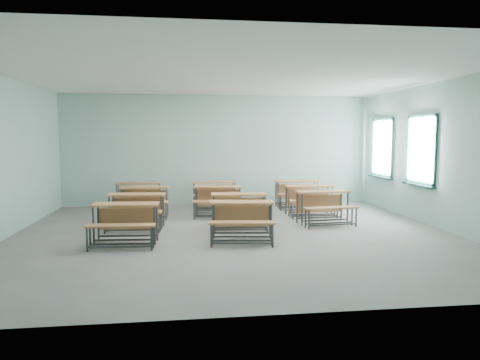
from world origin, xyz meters
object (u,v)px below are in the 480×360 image
object	(u,v)px
desk_unit_r0c1	(242,215)
desk_unit_r1c2	(324,202)
desk_unit_r2c1	(218,196)
desk_unit_r3c1	(214,191)
desk_unit_r1c1	(239,205)
desk_unit_r2c2	(310,196)
desk_unit_r3c2	(297,190)
desk_unit_r0c0	(125,218)
desk_unit_r1c0	(136,206)
desk_unit_r3c0	(138,192)
desk_unit_r2c0	(144,197)

from	to	relation	value
desk_unit_r0c1	desk_unit_r1c2	world-z (taller)	same
desk_unit_r2c1	desk_unit_r3c1	world-z (taller)	same
desk_unit_r1c1	desk_unit_r2c2	xyz separation A→B (m)	(1.97, 1.32, 0.00)
desk_unit_r3c1	desk_unit_r3c2	bearing A→B (deg)	-4.63
desk_unit_r0c0	desk_unit_r0c1	distance (m)	2.19
desk_unit_r0c1	desk_unit_r3c2	size ratio (longest dim) A/B	1.05
desk_unit_r1c0	desk_unit_r0c0	bearing A→B (deg)	-87.39
desk_unit_r2c2	desk_unit_r0c0	bearing A→B (deg)	-149.91
desk_unit_r0c0	desk_unit_r3c2	xyz separation A→B (m)	(4.23, 3.66, 0.00)
desk_unit_r1c2	desk_unit_r2c2	size ratio (longest dim) A/B	1.06
desk_unit_r0c1	desk_unit_r3c2	bearing A→B (deg)	68.03
desk_unit_r1c2	desk_unit_r2c1	distance (m)	2.66
desk_unit_r2c2	desk_unit_r3c0	bearing A→B (deg)	164.43
desk_unit_r3c2	desk_unit_r1c0	bearing A→B (deg)	-149.61
desk_unit_r0c0	desk_unit_r2c1	world-z (taller)	same
desk_unit_r1c0	desk_unit_r1c2	size ratio (longest dim) A/B	0.99
desk_unit_r1c0	desk_unit_r2c2	xyz separation A→B (m)	(4.20, 1.07, 0.00)
desk_unit_r1c2	desk_unit_r3c1	size ratio (longest dim) A/B	1.04
desk_unit_r0c1	desk_unit_r2c0	size ratio (longest dim) A/B	1.07
desk_unit_r1c1	desk_unit_r2c2	world-z (taller)	same
desk_unit_r1c1	desk_unit_r1c2	world-z (taller)	same
desk_unit_r1c0	desk_unit_r3c0	size ratio (longest dim) A/B	1.04
desk_unit_r0c1	desk_unit_r3c1	world-z (taller)	same
desk_unit_r1c0	desk_unit_r3c2	bearing A→B (deg)	33.18
desk_unit_r0c0	desk_unit_r1c0	xyz separation A→B (m)	(0.05, 1.37, 0.00)
desk_unit_r1c0	desk_unit_r1c1	bearing A→B (deg)	-1.88
desk_unit_r1c0	desk_unit_r2c0	world-z (taller)	same
desk_unit_r3c2	desk_unit_r3c1	bearing A→B (deg)	179.15
desk_unit_r0c0	desk_unit_r2c0	distance (m)	2.69
desk_unit_r0c1	desk_unit_r2c1	size ratio (longest dim) A/B	1.01
desk_unit_r1c2	desk_unit_r2c0	size ratio (longest dim) A/B	1.05
desk_unit_r3c2	desk_unit_r1c2	bearing A→B (deg)	-87.48
desk_unit_r1c1	desk_unit_r3c2	distance (m)	3.20
desk_unit_r3c0	desk_unit_r3c1	bearing A→B (deg)	1.51
desk_unit_r0c0	desk_unit_r0c1	size ratio (longest dim) A/B	0.97
desk_unit_r3c1	desk_unit_r0c1	bearing A→B (deg)	-87.69
desk_unit_r1c0	desk_unit_r3c2	size ratio (longest dim) A/B	1.03
desk_unit_r1c0	desk_unit_r2c2	distance (m)	4.33
desk_unit_r2c1	desk_unit_r3c0	size ratio (longest dim) A/B	1.06
desk_unit_r1c2	desk_unit_r3c0	size ratio (longest dim) A/B	1.05
desk_unit_r1c0	desk_unit_r3c1	world-z (taller)	same
desk_unit_r3c0	desk_unit_r3c1	size ratio (longest dim) A/B	0.99
desk_unit_r2c0	desk_unit_r3c0	world-z (taller)	same
desk_unit_r3c2	desk_unit_r2c0	bearing A→B (deg)	-165.00
desk_unit_r0c0	desk_unit_r1c2	distance (m)	4.47
desk_unit_r1c2	desk_unit_r2c2	bearing A→B (deg)	85.39
desk_unit_r3c0	desk_unit_r3c2	size ratio (longest dim) A/B	0.99
desk_unit_r3c1	desk_unit_r3c2	xyz separation A→B (m)	(2.33, -0.11, 0.00)
desk_unit_r0c1	desk_unit_r3c0	bearing A→B (deg)	129.54
desk_unit_r3c0	desk_unit_r2c0	bearing A→B (deg)	-76.48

